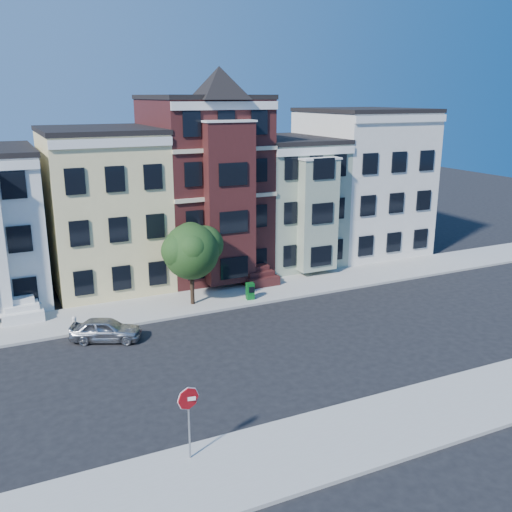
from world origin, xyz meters
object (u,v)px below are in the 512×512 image
street_tree (191,255)px  fire_hydrant (75,325)px  newspaper_box (250,291)px  parked_car (106,330)px  stop_sign (189,419)px

street_tree → fire_hydrant: 7.65m
fire_hydrant → street_tree: bearing=10.2°
street_tree → fire_hydrant: (-7.04, -1.27, -2.71)m
street_tree → newspaper_box: (3.48, -0.73, -2.53)m
parked_car → newspaper_box: bearing=-52.3°
street_tree → parked_car: street_tree is taller
newspaper_box → fire_hydrant: 10.53m
street_tree → parked_car: bearing=-153.2°
parked_car → fire_hydrant: size_ratio=5.44×
street_tree → fire_hydrant: street_tree is taller
parked_car → fire_hydrant: (-1.33, 1.61, -0.13)m
parked_car → stop_sign: 11.56m
parked_car → fire_hydrant: bearing=64.1°
parked_car → newspaper_box: 9.43m
street_tree → fire_hydrant: bearing=-169.8°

